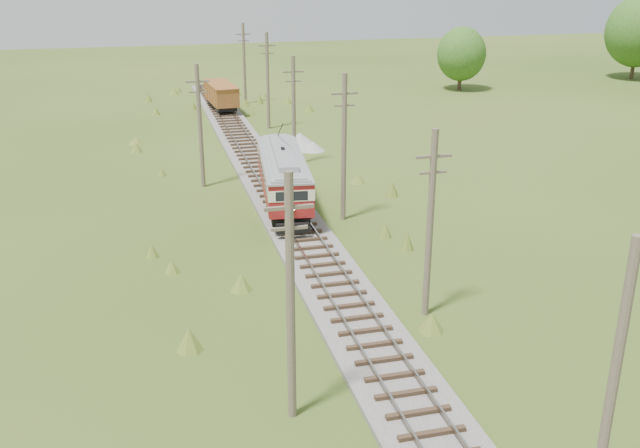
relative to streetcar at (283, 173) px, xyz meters
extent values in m
cube|color=#605B54|center=(0.00, 0.34, -2.34)|extent=(3.60, 96.00, 0.25)
cube|color=#726659|center=(-0.72, 0.34, -1.98)|extent=(0.08, 96.00, 0.17)
cube|color=#726659|center=(0.72, 0.34, -1.98)|extent=(0.08, 96.00, 0.17)
cube|color=#2D2116|center=(0.00, 0.34, -2.14)|extent=(2.40, 96.00, 0.16)
cube|color=black|center=(0.00, 0.00, -1.49)|extent=(3.40, 10.44, 0.42)
cube|color=maroon|center=(0.00, 0.00, -0.56)|extent=(3.89, 11.37, 1.02)
cube|color=beige|center=(0.00, 0.00, 0.27)|extent=(3.92, 11.42, 0.65)
cube|color=black|center=(0.00, 0.00, 0.27)|extent=(3.89, 10.93, 0.51)
cube|color=maroon|center=(0.00, 0.00, 0.74)|extent=(3.89, 11.37, 0.28)
cube|color=gray|center=(0.00, 0.00, 1.04)|extent=(3.95, 11.48, 0.35)
cube|color=gray|center=(0.00, 0.00, 1.36)|extent=(2.14, 8.43, 0.37)
sphere|color=#FFF2BF|center=(-0.66, -5.61, -0.42)|extent=(0.33, 0.33, 0.33)
cylinder|color=black|center=(0.20, 1.66, 2.41)|extent=(0.56, 4.30, 1.79)
cylinder|color=black|center=(-1.19, -4.10, -1.54)|extent=(0.20, 0.75, 0.74)
cylinder|color=black|center=(0.20, -4.26, -1.54)|extent=(0.20, 0.75, 0.74)
cylinder|color=black|center=(-0.20, 4.27, -1.54)|extent=(0.20, 0.75, 0.74)
cylinder|color=black|center=(1.19, 4.10, -1.54)|extent=(0.20, 0.75, 0.74)
cube|color=black|center=(0.00, 32.00, -1.59)|extent=(2.36, 6.63, 0.45)
cube|color=brown|center=(0.00, 32.00, -0.46)|extent=(2.89, 7.39, 1.81)
cube|color=brown|center=(0.00, 32.00, 0.49)|extent=(2.95, 7.54, 0.11)
cylinder|color=black|center=(-0.51, 29.79, -1.55)|extent=(0.16, 0.73, 0.72)
cylinder|color=black|center=(0.84, 29.89, -1.55)|extent=(0.16, 0.73, 0.72)
cylinder|color=black|center=(-0.84, 34.11, -1.55)|extent=(0.16, 0.73, 0.72)
cylinder|color=black|center=(0.51, 34.22, -1.55)|extent=(0.16, 0.73, 0.72)
cone|color=gray|center=(4.56, 15.27, -1.80)|extent=(3.57, 3.57, 1.34)
cone|color=gray|center=(5.45, 14.15, -2.08)|extent=(2.01, 2.01, 0.78)
cylinder|color=brown|center=(3.10, -28.66, 1.93)|extent=(0.30, 0.30, 8.80)
cylinder|color=brown|center=(3.30, -15.66, 1.83)|extent=(0.30, 0.30, 8.60)
cube|color=brown|center=(3.30, -15.66, 4.93)|extent=(1.60, 0.12, 0.12)
cube|color=brown|center=(3.30, -15.66, 4.23)|extent=(1.20, 0.10, 0.10)
cylinder|color=brown|center=(3.20, -2.66, 2.03)|extent=(0.30, 0.30, 9.00)
cube|color=brown|center=(3.20, -2.66, 5.33)|extent=(1.60, 0.12, 0.12)
cube|color=brown|center=(3.20, -2.66, 4.63)|extent=(1.20, 0.10, 0.10)
cylinder|color=brown|center=(3.00, 10.34, 1.73)|extent=(0.30, 0.30, 8.40)
cube|color=brown|center=(3.00, 10.34, 4.73)|extent=(1.60, 0.12, 0.12)
cube|color=brown|center=(3.00, 10.34, 4.03)|extent=(1.20, 0.10, 0.10)
cylinder|color=brown|center=(3.40, 23.34, 1.98)|extent=(0.30, 0.30, 8.90)
cube|color=brown|center=(3.40, 23.34, 5.23)|extent=(1.60, 0.12, 0.12)
cube|color=brown|center=(3.40, 23.34, 4.53)|extent=(1.20, 0.10, 0.10)
cylinder|color=brown|center=(3.20, 36.34, 1.88)|extent=(0.30, 0.30, 8.70)
cube|color=brown|center=(3.20, 36.34, 5.03)|extent=(1.60, 0.12, 0.12)
cube|color=brown|center=(3.20, 36.34, 4.33)|extent=(1.20, 0.10, 0.10)
cylinder|color=brown|center=(-4.20, -21.66, 2.03)|extent=(0.30, 0.30, 9.00)
cube|color=brown|center=(-4.20, -21.66, 5.33)|extent=(1.60, 0.12, 0.12)
cube|color=brown|center=(-4.20, -21.66, 4.63)|extent=(1.20, 0.10, 0.10)
cylinder|color=brown|center=(-4.50, 6.34, 1.83)|extent=(0.30, 0.30, 8.60)
cube|color=brown|center=(-4.50, 6.34, 4.93)|extent=(1.60, 0.12, 0.12)
cube|color=brown|center=(-4.50, 6.34, 4.23)|extent=(1.20, 0.10, 0.10)
cylinder|color=#38281C|center=(56.00, 40.34, -0.67)|extent=(0.50, 0.50, 3.60)
ellipsoid|color=#235419|center=(56.00, 40.34, 3.73)|extent=(8.40, 8.40, 9.24)
cylinder|color=#38281C|center=(30.00, 38.34, -1.21)|extent=(0.50, 0.50, 2.52)
ellipsoid|color=#235419|center=(30.00, 38.34, 1.87)|extent=(5.88, 5.88, 6.47)
camera|label=1|loc=(-8.57, -42.50, 12.73)|focal=40.00mm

